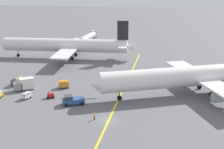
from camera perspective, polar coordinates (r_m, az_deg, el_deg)
name	(u,v)px	position (r m, az deg, el deg)	size (l,w,h in m)	color
ground_plane	(107,120)	(77.72, -0.88, -7.91)	(600.00, 600.00, 0.00)	slate
taxiway_stripe	(116,105)	(86.70, 0.70, -5.23)	(0.50, 120.00, 0.01)	yellow
airliner_at_gate_left	(66,45)	(136.20, -7.89, 5.00)	(56.26, 40.79, 15.61)	silver
airliner_being_pushed	(196,76)	(96.09, 14.29, -0.27)	(57.26, 38.15, 16.66)	white
pushback_tug	(73,100)	(87.12, -6.82, -4.41)	(8.83, 4.76, 2.81)	#2D4C8C
gse_catering_truck_tall	(24,84)	(100.68, -14.90, -1.61)	(6.11, 5.43, 3.50)	gray
gse_gpu_cart_small	(51,95)	(92.68, -10.57, -3.54)	(2.49, 2.16, 1.90)	red
gse_container_dolly_flat	(64,84)	(100.20, -8.34, -1.65)	(3.82, 3.32, 2.15)	slate
gse_baggage_cart_near_cluster	(27,96)	(93.49, -14.55, -3.57)	(2.27, 3.06, 1.71)	silver
gse_fuel_bowser_stubby	(17,80)	(106.36, -16.13, -0.98)	(2.12, 4.95, 2.40)	#666B4C
ground_crew_marshaller_foreground	(94,116)	(77.79, -3.08, -7.17)	(0.50, 0.36, 1.74)	black
jet_bridge	(89,37)	(162.58, -3.93, 6.55)	(5.10, 22.40, 5.83)	#B7B7BC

